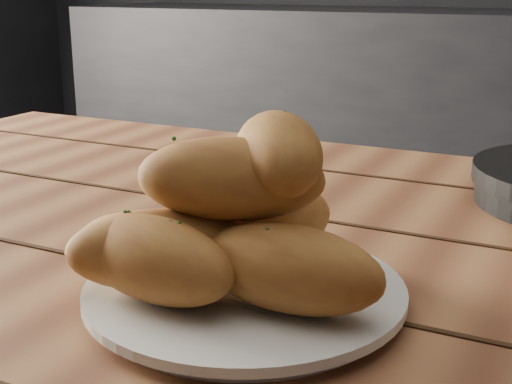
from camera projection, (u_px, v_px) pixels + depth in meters
counter at (428, 135)px, 2.63m from camera, size 2.80×0.60×0.90m
table at (297, 339)px, 0.71m from camera, size 1.56×0.95×0.75m
plate at (245, 294)px, 0.57m from camera, size 0.26×0.26×0.02m
bread_rolls at (229, 223)px, 0.55m from camera, size 0.26×0.24×0.14m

